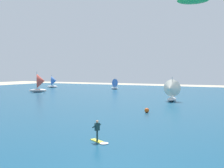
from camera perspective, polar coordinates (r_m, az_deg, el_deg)
name	(u,v)px	position (r m, az deg, el deg)	size (l,w,h in m)	color
ocean	(190,99)	(55.05, 16.91, -3.18)	(160.00, 90.00, 0.10)	navy
kitesurfer	(99,134)	(20.44, -3.01, -11.07)	(2.01, 1.35, 1.67)	yellow
sailboat_far_right	(40,83)	(72.59, -15.69, 0.29)	(4.99, 4.85, 5.58)	silver
sailboat_far_left	(114,84)	(81.71, 0.37, 0.04)	(3.29, 2.92, 3.69)	white
sailboat_heeled_over	(54,82)	(92.29, -12.88, 0.49)	(3.99, 3.59, 4.44)	white
sailboat_leading	(171,90)	(48.53, 13.00, -1.35)	(3.30, 3.91, 4.59)	silver
marker_buoy	(147,110)	(34.90, 7.77, -5.82)	(0.63, 0.63, 0.63)	#E55919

